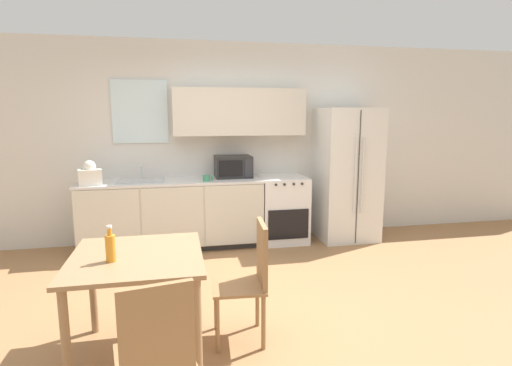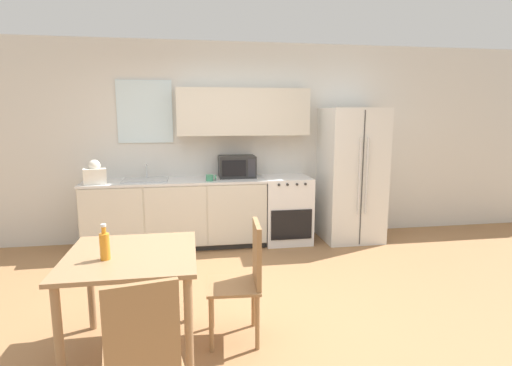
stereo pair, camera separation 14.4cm
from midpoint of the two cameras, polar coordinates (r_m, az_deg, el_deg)
name	(u,v)px [view 1 (the left image)]	position (r m, az deg, el deg)	size (l,w,h in m)	color
ground_plane	(230,308)	(3.81, -4.89, -17.32)	(12.00, 12.00, 0.00)	#9E7047
wall_back	(211,138)	(5.54, -7.15, 6.38)	(12.00, 0.38, 2.70)	silver
kitchen_counter	(173,214)	(5.36, -12.50, -4.31)	(2.33, 0.63, 0.90)	#333333
oven_range	(282,209)	(5.52, 3.02, -3.72)	(0.63, 0.64, 0.90)	white
refrigerator	(347,174)	(5.69, 12.11, 1.21)	(0.78, 0.76, 1.82)	silver
kitchen_sink	(141,180)	(5.30, -16.80, 0.40)	(0.56, 0.39, 0.20)	#B7BABC
microwave	(233,167)	(5.39, -4.05, 2.35)	(0.49, 0.37, 0.29)	#282828
coffee_mug	(207,178)	(5.12, -7.80, 0.71)	(0.13, 0.10, 0.08)	#3F8C66
grocery_bag_0	(90,175)	(5.23, -23.36, 1.09)	(0.30, 0.27, 0.30)	silver
dining_table	(137,271)	(3.01, -17.93, -11.84)	(0.90, 0.93, 0.77)	#997551
dining_chair_near	(156,351)	(2.29, -16.00, -22.07)	(0.47, 0.47, 0.93)	#997047
dining_chair_side	(251,273)	(3.13, -2.06, -12.72)	(0.43, 0.43, 0.93)	#997047
drink_bottle	(110,247)	(2.87, -21.45, -8.52)	(0.07, 0.07, 0.25)	orange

